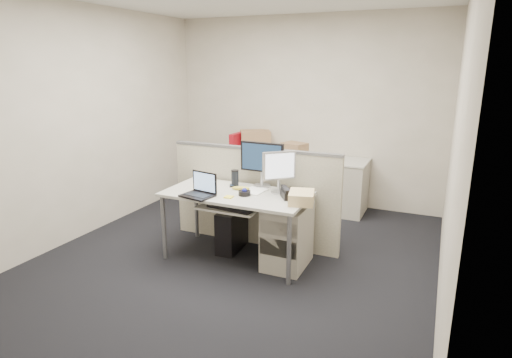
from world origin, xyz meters
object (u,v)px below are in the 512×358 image
at_px(desk, 237,199).
at_px(laptop, 197,185).
at_px(monitor_main, 262,165).
at_px(desk_phone, 294,194).

height_order(desk, laptop, laptop).
xyz_separation_m(desk, monitor_main, (0.15, 0.32, 0.31)).
distance_m(desk, monitor_main, 0.47).
bearing_deg(desk_phone, monitor_main, 118.35).
relative_size(desk, monitor_main, 3.07).
bearing_deg(laptop, desk, 53.71).
bearing_deg(monitor_main, desk_phone, -26.76).
bearing_deg(monitor_main, laptop, -125.55).
bearing_deg(desk, desk_phone, 7.59).
relative_size(desk, desk_phone, 6.23).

